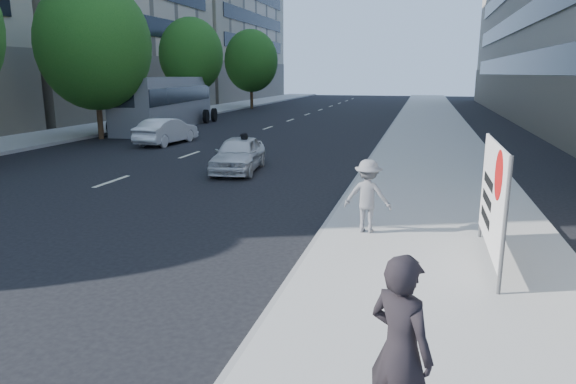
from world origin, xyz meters
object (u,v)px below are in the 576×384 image
(jogger, at_px, (368,196))
(motorcycle, at_px, (246,154))
(pedestrian_woman, at_px, (400,351))
(bus, at_px, (166,103))
(white_sedan_near, at_px, (238,154))
(protest_banner, at_px, (492,195))
(white_sedan_mid, at_px, (167,131))

(jogger, relative_size, motorcycle, 0.78)
(pedestrian_woman, height_order, bus, bus)
(jogger, bearing_deg, white_sedan_near, -46.84)
(protest_banner, distance_m, bus, 27.96)
(pedestrian_woman, distance_m, protest_banner, 5.45)
(protest_banner, xyz_separation_m, bus, (-17.78, 21.58, 0.23))
(white_sedan_near, relative_size, bus, 0.31)
(protest_banner, distance_m, white_sedan_near, 11.21)
(white_sedan_mid, bearing_deg, bus, -56.98)
(protest_banner, xyz_separation_m, white_sedan_mid, (-13.97, 14.23, -0.74))
(white_sedan_mid, xyz_separation_m, motorcycle, (6.42, -6.12, -0.02))
(motorcycle, bearing_deg, protest_banner, -51.94)
(white_sedan_near, distance_m, white_sedan_mid, 8.76)
(white_sedan_near, height_order, motorcycle, motorcycle)
(jogger, relative_size, white_sedan_near, 0.42)
(jogger, bearing_deg, motorcycle, -48.51)
(jogger, relative_size, white_sedan_mid, 0.40)
(jogger, distance_m, motorcycle, 8.59)
(white_sedan_mid, bearing_deg, motorcycle, 142.00)
(motorcycle, bearing_deg, white_sedan_near, -164.14)
(white_sedan_near, relative_size, white_sedan_mid, 0.94)
(jogger, xyz_separation_m, pedestrian_woman, (0.99, -6.55, 0.13))
(jogger, distance_m, pedestrian_woman, 6.62)
(white_sedan_mid, bearing_deg, white_sedan_near, 140.46)
(white_sedan_mid, relative_size, bus, 0.33)
(pedestrian_woman, bearing_deg, bus, -22.55)
(pedestrian_woman, relative_size, bus, 0.15)
(bus, bearing_deg, protest_banner, -57.72)
(white_sedan_mid, bearing_deg, jogger, 137.50)
(jogger, height_order, white_sedan_near, jogger)
(pedestrian_woman, bearing_deg, motorcycle, -29.20)
(pedestrian_woman, bearing_deg, white_sedan_mid, -21.12)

